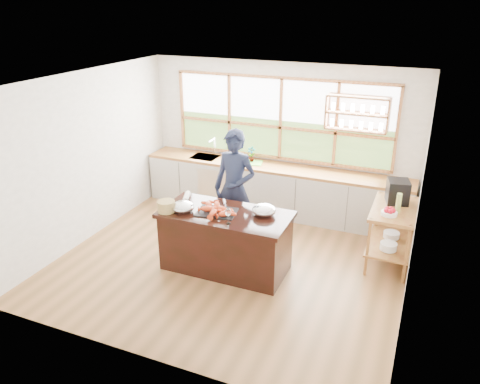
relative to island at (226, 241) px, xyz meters
The scene contains 18 objects.
ground_plane 0.50m from the island, 90.00° to the left, with size 5.00×5.00×0.00m, color #976338.
room_shell 1.48m from the island, 88.06° to the left, with size 5.02×4.52×2.71m.
back_counter 2.14m from the island, 90.50° to the left, with size 4.90×0.63×0.90m.
right_shelf_unit 2.45m from the island, 26.44° to the left, with size 0.62×1.10×0.90m.
island is the anchor object (origin of this frame).
cook 0.93m from the island, 103.72° to the left, with size 0.69×0.45×1.89m, color #161C33.
potted_plant 2.33m from the island, 102.03° to the left, with size 0.15×0.10×0.29m, color slate.
cutting_board 2.23m from the island, 101.86° to the left, with size 0.40×0.30×0.01m, color #60C33B.
espresso_machine 2.63m from the island, 30.96° to the left, with size 0.30×0.32×0.35m, color black.
wine_bottle 2.50m from the island, 22.70° to the left, with size 0.07×0.07×0.29m, color #A7BB54.
fruit_bowl 2.34m from the island, 20.91° to the left, with size 0.23×0.23×0.11m.
slate_board 0.47m from the island, 159.77° to the right, with size 0.55×0.40×0.02m, color black.
lobster_pile 0.52m from the island, 156.38° to the right, with size 0.55×0.48×0.08m.
mixing_bowl_left 0.80m from the island, 162.11° to the right, with size 0.33×0.33×0.16m, color silver.
mixing_bowl_right 0.75m from the island, 15.91° to the left, with size 0.34×0.34×0.16m, color silver.
wine_glass 0.70m from the island, 59.13° to the right, with size 0.08×0.08×0.22m.
wicker_basket 0.99m from the island, 160.38° to the right, with size 0.25×0.25×0.16m, color #A58F4E.
parchment_roll 0.91m from the island, 163.89° to the left, with size 0.08×0.08×0.30m, color silver.
Camera 1 is at (2.49, -5.63, 3.71)m, focal length 35.00 mm.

